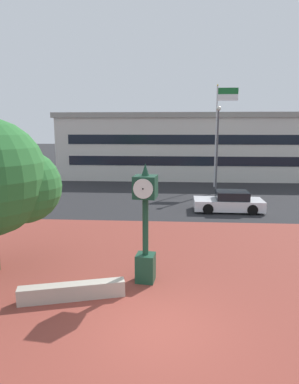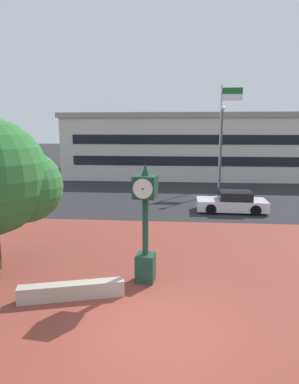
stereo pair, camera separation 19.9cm
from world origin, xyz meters
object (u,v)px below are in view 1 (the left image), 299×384
(car_street_mid, at_px, (10,198))
(street_lamp_post, at_px, (217,141))
(car_street_near, at_px, (229,202))
(street_clock, at_px, (145,224))
(civic_building, at_px, (190,144))
(flagpole_primary, at_px, (219,126))

(car_street_mid, bearing_deg, street_lamp_post, -66.79)
(car_street_near, height_order, car_street_mid, same)
(street_clock, height_order, civic_building, civic_building)
(car_street_near, xyz_separation_m, civic_building, (-1.59, 18.92, 2.74))
(street_clock, bearing_deg, flagpole_primary, 82.36)
(car_street_mid, relative_size, civic_building, 0.17)
(street_clock, bearing_deg, street_lamp_post, 81.49)
(street_clock, distance_m, car_street_near, 11.21)
(flagpole_primary, distance_m, street_lamp_post, 3.03)
(flagpole_primary, bearing_deg, street_lamp_post, -99.02)
(street_clock, distance_m, civic_building, 29.27)
(flagpole_primary, relative_size, civic_building, 0.32)
(car_street_near, relative_size, street_lamp_post, 0.63)
(car_street_near, height_order, flagpole_primary, flagpole_primary)
(street_lamp_post, bearing_deg, car_street_near, -89.34)
(street_clock, xyz_separation_m, civic_building, (2.87, 29.10, 1.29))
(car_street_mid, bearing_deg, car_street_near, -90.11)
(street_clock, height_order, street_lamp_post, street_lamp_post)
(street_clock, relative_size, car_street_mid, 0.89)
(flagpole_primary, bearing_deg, car_street_mid, -149.46)
(flagpole_primary, bearing_deg, civic_building, 101.02)
(car_street_mid, bearing_deg, flagpole_primary, -58.71)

